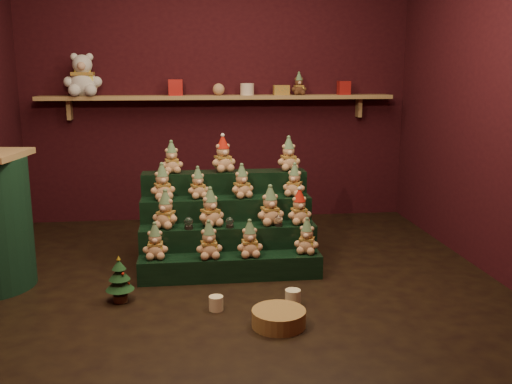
{
  "coord_description": "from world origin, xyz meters",
  "views": [
    {
      "loc": [
        -0.31,
        -4.03,
        1.57
      ],
      "look_at": [
        0.19,
        0.25,
        0.65
      ],
      "focal_mm": 40.0,
      "sensor_mm": 36.0,
      "label": 1
    }
  ],
  "objects": [
    {
      "name": "ground",
      "position": [
        0.0,
        0.0,
        0.0
      ],
      "size": [
        4.0,
        4.0,
        0.0
      ],
      "primitive_type": "plane",
      "color": "black",
      "rests_on": "ground"
    },
    {
      "name": "back_wall",
      "position": [
        0.0,
        2.05,
        1.4
      ],
      "size": [
        4.0,
        0.1,
        2.8
      ],
      "primitive_type": "cube",
      "color": "black",
      "rests_on": "ground"
    },
    {
      "name": "front_wall",
      "position": [
        0.0,
        -2.05,
        1.4
      ],
      "size": [
        4.0,
        0.1,
        2.8
      ],
      "primitive_type": "cube",
      "color": "black",
      "rests_on": "ground"
    },
    {
      "name": "right_wall",
      "position": [
        2.05,
        0.0,
        1.4
      ],
      "size": [
        0.1,
        4.0,
        2.8
      ],
      "primitive_type": "cube",
      "color": "black",
      "rests_on": "ground"
    },
    {
      "name": "back_shelf",
      "position": [
        0.0,
        1.87,
        1.29
      ],
      "size": [
        3.6,
        0.26,
        0.24
      ],
      "color": "#A28251",
      "rests_on": "ground"
    },
    {
      "name": "riser_tier_front",
      "position": [
        -0.02,
        0.12,
        0.09
      ],
      "size": [
        1.4,
        0.22,
        0.18
      ],
      "primitive_type": "cube",
      "color": "black",
      "rests_on": "ground"
    },
    {
      "name": "riser_tier_midfront",
      "position": [
        -0.02,
        0.34,
        0.18
      ],
      "size": [
        1.4,
        0.22,
        0.36
      ],
      "primitive_type": "cube",
      "color": "black",
      "rests_on": "ground"
    },
    {
      "name": "riser_tier_midback",
      "position": [
        -0.02,
        0.56,
        0.27
      ],
      "size": [
        1.4,
        0.22,
        0.54
      ],
      "primitive_type": "cube",
      "color": "black",
      "rests_on": "ground"
    },
    {
      "name": "riser_tier_back",
      "position": [
        -0.02,
        0.78,
        0.36
      ],
      "size": [
        1.4,
        0.22,
        0.72
      ],
      "primitive_type": "cube",
      "color": "black",
      "rests_on": "ground"
    },
    {
      "name": "teddy_0",
      "position": [
        -0.58,
        0.14,
        0.31
      ],
      "size": [
        0.19,
        0.17,
        0.27
      ],
      "primitive_type": null,
      "rotation": [
        0.0,
        0.0,
        -0.0
      ],
      "color": "tan",
      "rests_on": "riser_tier_front"
    },
    {
      "name": "teddy_1",
      "position": [
        -0.18,
        0.1,
        0.32
      ],
      "size": [
        0.22,
        0.2,
        0.28
      ],
      "primitive_type": null,
      "rotation": [
        0.0,
        0.0,
        0.11
      ],
      "color": "tan",
      "rests_on": "riser_tier_front"
    },
    {
      "name": "teddy_2",
      "position": [
        0.13,
        0.1,
        0.32
      ],
      "size": [
        0.2,
        0.19,
        0.28
      ],
      "primitive_type": null,
      "rotation": [
        0.0,
        0.0,
        0.04
      ],
      "color": "tan",
      "rests_on": "riser_tier_front"
    },
    {
      "name": "teddy_3",
      "position": [
        0.58,
        0.14,
        0.31
      ],
      "size": [
        0.24,
        0.23,
        0.27
      ],
      "primitive_type": null,
      "rotation": [
        0.0,
        0.0,
        -0.36
      ],
      "color": "tan",
      "rests_on": "riser_tier_front"
    },
    {
      "name": "teddy_4",
      "position": [
        -0.5,
        0.35,
        0.51
      ],
      "size": [
        0.27,
        0.26,
        0.29
      ],
      "primitive_type": null,
      "rotation": [
        0.0,
        0.0,
        -0.42
      ],
      "color": "tan",
      "rests_on": "riser_tier_midfront"
    },
    {
      "name": "teddy_5",
      "position": [
        -0.16,
        0.35,
        0.51
      ],
      "size": [
        0.28,
        0.27,
        0.3
      ],
      "primitive_type": null,
      "rotation": [
        0.0,
        0.0,
        0.47
      ],
      "color": "tan",
      "rests_on": "riser_tier_midfront"
    },
    {
      "name": "teddy_6",
      "position": [
        0.32,
        0.35,
        0.51
      ],
      "size": [
        0.25,
        0.23,
        0.31
      ],
      "primitive_type": null,
      "rotation": [
        0.0,
        0.0,
        0.19
      ],
      "color": "tan",
      "rests_on": "riser_tier_midfront"
    },
    {
      "name": "teddy_7",
      "position": [
        0.56,
        0.34,
        0.5
      ],
      "size": [
        0.22,
        0.2,
        0.28
      ],
      "primitive_type": null,
      "rotation": [
        0.0,
        0.0,
        0.13
      ],
      "color": "tan",
      "rests_on": "riser_tier_midfront"
    },
    {
      "name": "teddy_8",
      "position": [
        -0.54,
        0.57,
        0.68
      ],
      "size": [
        0.25,
        0.23,
        0.28
      ],
      "primitive_type": null,
      "rotation": [
        0.0,
        0.0,
        0.28
      ],
      "color": "tan",
      "rests_on": "riser_tier_midback"
    },
    {
      "name": "teddy_9",
      "position": [
        -0.25,
        0.58,
        0.67
      ],
      "size": [
        0.22,
        0.2,
        0.25
      ],
      "primitive_type": null,
      "rotation": [
        0.0,
        0.0,
        0.27
      ],
      "color": "tan",
      "rests_on": "riser_tier_midback"
    },
    {
      "name": "teddy_10",
      "position": [
        0.11,
        0.56,
        0.67
      ],
      "size": [
        0.24,
        0.23,
        0.27
      ],
      "primitive_type": null,
      "rotation": [
        0.0,
        0.0,
        0.36
      ],
      "color": "tan",
      "rests_on": "riser_tier_midback"
    },
    {
      "name": "teddy_11",
      "position": [
        0.56,
        0.57,
        0.67
      ],
      "size": [
        0.25,
        0.24,
        0.27
      ],
      "primitive_type": null,
      "rotation": [
        0.0,
        0.0,
        -0.47
      ],
      "color": "tan",
      "rests_on": "riser_tier_midback"
    },
    {
      "name": "teddy_12",
      "position": [
        -0.46,
        0.78,
        0.85
      ],
      "size": [
        0.21,
        0.19,
        0.26
      ],
      "primitive_type": null,
      "rotation": [
        0.0,
        0.0,
        0.15
      ],
      "color": "tan",
      "rests_on": "riser_tier_back"
    },
    {
      "name": "teddy_13",
      "position": [
        -0.03,
        0.8,
        0.87
      ],
      "size": [
        0.26,
        0.25,
        0.3
      ],
      "primitive_type": null,
      "rotation": [
        0.0,
        0.0,
        0.34
      ],
      "color": "tan",
      "rests_on": "riser_tier_back"
    },
    {
      "name": "teddy_14",
      "position": [
        0.54,
        0.79,
        0.86
      ],
      "size": [
        0.22,
        0.2,
        0.28
      ],
      "primitive_type": null,
      "rotation": [
        0.0,
        0.0,
        0.1
      ],
      "color": "tan",
      "rests_on": "riser_tier_back"
    },
    {
      "name": "snow_globe_a",
      "position": [
        -0.33,
        0.28,
        0.41
      ],
      "size": [
        0.07,
        0.07,
        0.09
      ],
      "color": "black",
      "rests_on": "riser_tier_midfront"
    },
    {
      "name": "snow_globe_b",
      "position": [
        -0.01,
        0.28,
        0.4
      ],
      "size": [
        0.06,
        0.06,
        0.08
      ],
      "color": "black",
      "rests_on": "riser_tier_midfront"
    },
    {
      "name": "snow_globe_c",
      "position": [
        0.38,
        0.28,
        0.41
      ],
      "size": [
        0.07,
        0.07,
        0.09
      ],
      "color": "black",
      "rests_on": "riser_tier_midfront"
    },
    {
      "name": "mini_christmas_tree",
      "position": [
        -0.81,
        -0.24,
        0.16
      ],
      "size": [
        0.2,
        0.2,
        0.33
      ],
      "rotation": [
        0.0,
        0.0,
        0.16
      ],
      "color": "#472B19",
      "rests_on": "ground"
    },
    {
      "name": "mug_left",
      "position": [
        -0.16,
        -0.46,
        0.05
      ],
      "size": [
        0.1,
        0.1,
        0.1
      ],
      "primitive_type": "cylinder",
      "color": "#F3E8B4",
      "rests_on": "ground"
    },
    {
      "name": "mug_right",
      "position": [
        0.37,
        -0.43,
        0.05
      ],
      "size": [
        0.11,
        0.11,
        0.11
      ],
      "primitive_type": "cylinder",
      "color": "#F3E8B4",
      "rests_on": "ground"
    },
    {
      "name": "wicker_basket",
      "position": [
        0.22,
        -0.75,
        0.05
      ],
      "size": [
        0.34,
        0.34,
        0.11
      ],
      "primitive_type": "cylinder",
      "rotation": [
        0.0,
        0.0,
        0.01
      ],
      "color": "#9E7740",
      "rests_on": "ground"
    },
    {
      "name": "white_bear",
      "position": [
        -1.33,
        1.84,
        1.58
      ],
      "size": [
        0.39,
        0.35,
        0.52
      ],
      "primitive_type": null,
      "rotation": [
        0.0,
        0.0,
        0.05
      ],
      "color": "white",
      "rests_on": "back_shelf"
    },
    {
      "name": "brown_bear",
      "position": [
        0.83,
        1.84,
        1.43
      ],
      "size": [
        0.17,
        0.15,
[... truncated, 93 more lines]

